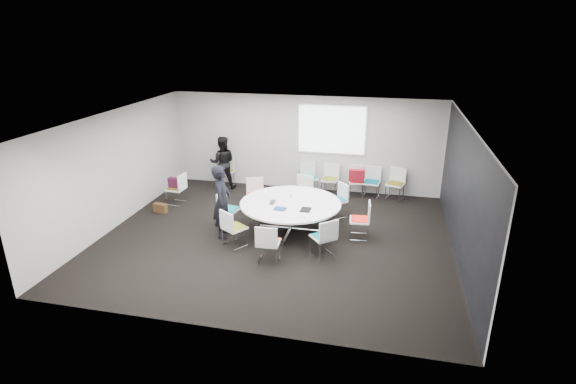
% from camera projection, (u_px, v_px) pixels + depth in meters
% --- Properties ---
extents(room_shell, '(8.08, 7.08, 2.88)m').
position_uv_depth(room_shell, '(279.00, 181.00, 10.04)').
color(room_shell, black).
rests_on(room_shell, ground).
extents(conference_table, '(2.40, 2.40, 0.73)m').
position_uv_depth(conference_table, '(291.00, 209.00, 10.68)').
color(conference_table, silver).
rests_on(conference_table, ground).
extents(projection_screen, '(1.90, 0.03, 1.35)m').
position_uv_depth(projection_screen, '(332.00, 130.00, 12.90)').
color(projection_screen, white).
rests_on(projection_screen, room_shell).
extents(chair_ring_a, '(0.48, 0.49, 0.88)m').
position_uv_depth(chair_ring_a, '(360.00, 227.00, 10.43)').
color(chair_ring_a, silver).
rests_on(chair_ring_a, ground).
extents(chair_ring_b, '(0.64, 0.64, 0.88)m').
position_uv_depth(chair_ring_b, '(336.00, 206.00, 11.60)').
color(chair_ring_b, silver).
rests_on(chair_ring_b, ground).
extents(chair_ring_c, '(0.48, 0.47, 0.88)m').
position_uv_depth(chair_ring_c, '(303.00, 199.00, 12.13)').
color(chair_ring_c, silver).
rests_on(chair_ring_c, ground).
extents(chair_ring_d, '(0.60, 0.60, 0.88)m').
position_uv_depth(chair_ring_d, '(256.00, 201.00, 11.93)').
color(chair_ring_d, silver).
rests_on(chair_ring_d, ground).
extents(chair_ring_e, '(0.52, 0.53, 0.88)m').
position_uv_depth(chair_ring_e, '(229.00, 216.00, 11.02)').
color(chair_ring_e, silver).
rests_on(chair_ring_e, ground).
extents(chair_ring_f, '(0.63, 0.63, 0.88)m').
position_uv_depth(chair_ring_f, '(234.00, 235.00, 10.03)').
color(chair_ring_f, silver).
rests_on(chair_ring_f, ground).
extents(chair_ring_g, '(0.48, 0.47, 0.88)m').
position_uv_depth(chair_ring_g, '(268.00, 250.00, 9.33)').
color(chair_ring_g, silver).
rests_on(chair_ring_g, ground).
extents(chair_ring_h, '(0.64, 0.64, 0.88)m').
position_uv_depth(chair_ring_h, '(323.00, 244.00, 9.59)').
color(chair_ring_h, silver).
rests_on(chair_ring_h, ground).
extents(chair_back_a, '(0.60, 0.59, 0.88)m').
position_uv_depth(chair_back_a, '(309.00, 183.00, 13.30)').
color(chair_back_a, silver).
rests_on(chair_back_a, ground).
extents(chair_back_b, '(0.50, 0.49, 0.88)m').
position_uv_depth(chair_back_b, '(330.00, 185.00, 13.17)').
color(chair_back_b, silver).
rests_on(chair_back_b, ground).
extents(chair_back_c, '(0.54, 0.53, 0.88)m').
position_uv_depth(chair_back_c, '(356.00, 187.00, 13.01)').
color(chair_back_c, silver).
rests_on(chair_back_c, ground).
extents(chair_back_d, '(0.51, 0.50, 0.88)m').
position_uv_depth(chair_back_d, '(371.00, 188.00, 12.92)').
color(chair_back_d, silver).
rests_on(chair_back_d, ground).
extents(chair_back_e, '(0.57, 0.56, 0.88)m').
position_uv_depth(chair_back_e, '(395.00, 190.00, 12.79)').
color(chair_back_e, silver).
rests_on(chair_back_e, ground).
extents(chair_spare_left, '(0.48, 0.49, 0.88)m').
position_uv_depth(chair_spare_left, '(177.00, 194.00, 12.42)').
color(chair_spare_left, silver).
rests_on(chair_spare_left, ground).
extents(chair_person_back, '(0.51, 0.49, 0.88)m').
position_uv_depth(chair_person_back, '(225.00, 177.00, 13.83)').
color(chair_person_back, silver).
rests_on(chair_person_back, ground).
extents(person_main, '(0.50, 0.68, 1.73)m').
position_uv_depth(person_main, '(222.00, 201.00, 10.32)').
color(person_main, black).
rests_on(person_main, ground).
extents(person_back, '(0.91, 0.80, 1.60)m').
position_uv_depth(person_back, '(223.00, 162.00, 13.49)').
color(person_back, black).
rests_on(person_back, ground).
extents(laptop, '(0.20, 0.30, 0.02)m').
position_uv_depth(laptop, '(274.00, 202.00, 10.61)').
color(laptop, '#333338').
rests_on(laptop, conference_table).
extents(laptop_lid, '(0.10, 0.29, 0.22)m').
position_uv_depth(laptop_lid, '(266.00, 195.00, 10.76)').
color(laptop_lid, silver).
rests_on(laptop_lid, conference_table).
extents(notebook_black, '(0.22, 0.30, 0.02)m').
position_uv_depth(notebook_black, '(306.00, 210.00, 10.19)').
color(notebook_black, black).
rests_on(notebook_black, conference_table).
extents(tablet_folio, '(0.28, 0.23, 0.03)m').
position_uv_depth(tablet_folio, '(280.00, 209.00, 10.23)').
color(tablet_folio, navy).
rests_on(tablet_folio, conference_table).
extents(papers_right, '(0.33, 0.25, 0.00)m').
position_uv_depth(papers_right, '(318.00, 201.00, 10.71)').
color(papers_right, silver).
rests_on(papers_right, conference_table).
extents(papers_front, '(0.35, 0.28, 0.00)m').
position_uv_depth(papers_front, '(316.00, 207.00, 10.34)').
color(papers_front, silver).
rests_on(papers_front, conference_table).
extents(cup, '(0.08, 0.08, 0.09)m').
position_uv_depth(cup, '(290.00, 195.00, 10.94)').
color(cup, white).
rests_on(cup, conference_table).
extents(phone, '(0.15, 0.11, 0.01)m').
position_uv_depth(phone, '(308.00, 209.00, 10.21)').
color(phone, black).
rests_on(phone, conference_table).
extents(maroon_bag, '(0.40, 0.15, 0.28)m').
position_uv_depth(maroon_bag, '(176.00, 183.00, 12.31)').
color(maroon_bag, '#46122C').
rests_on(maroon_bag, chair_spare_left).
extents(brown_bag, '(0.38, 0.21, 0.24)m').
position_uv_depth(brown_bag, '(160.00, 208.00, 11.91)').
color(brown_bag, '#462C16').
rests_on(brown_bag, ground).
extents(red_jacket, '(0.45, 0.20, 0.36)m').
position_uv_depth(red_jacket, '(357.00, 175.00, 12.66)').
color(red_jacket, '#A51423').
rests_on(red_jacket, chair_back_c).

